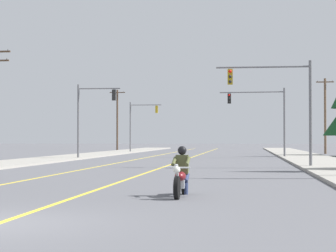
% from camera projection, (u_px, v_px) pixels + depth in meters
% --- Properties ---
extents(lane_stripe_center, '(0.16, 100.00, 0.01)m').
position_uv_depth(lane_stripe_center, '(193.00, 157.00, 56.49)').
color(lane_stripe_center, yellow).
rests_on(lane_stripe_center, ground).
extents(lane_stripe_left, '(0.16, 100.00, 0.01)m').
position_uv_depth(lane_stripe_left, '(151.00, 157.00, 57.00)').
color(lane_stripe_left, yellow).
rests_on(lane_stripe_left, ground).
extents(sidewalk_kerb_right, '(4.40, 110.00, 0.14)m').
position_uv_depth(sidewalk_kerb_right, '(309.00, 158.00, 50.26)').
color(sidewalk_kerb_right, '#9E998E').
rests_on(sidewalk_kerb_right, ground).
extents(sidewalk_kerb_left, '(4.40, 110.00, 0.14)m').
position_uv_depth(sidewalk_kerb_left, '(68.00, 157.00, 52.87)').
color(sidewalk_kerb_left, '#9E998E').
rests_on(sidewalk_kerb_left, ground).
extents(motorcycle_with_rider, '(0.70, 2.19, 1.46)m').
position_uv_depth(motorcycle_with_rider, '(181.00, 176.00, 17.53)').
color(motorcycle_with_rider, black).
rests_on(motorcycle_with_rider, ground).
extents(traffic_signal_near_right, '(5.50, 0.42, 6.20)m').
position_uv_depth(traffic_signal_near_right, '(282.00, 96.00, 35.04)').
color(traffic_signal_near_right, slate).
rests_on(traffic_signal_near_right, ground).
extents(traffic_signal_near_left, '(3.63, 0.39, 6.20)m').
position_uv_depth(traffic_signal_near_left, '(90.00, 111.00, 50.24)').
color(traffic_signal_near_left, slate).
rests_on(traffic_signal_near_left, ground).
extents(traffic_signal_mid_right, '(5.81, 0.42, 6.20)m').
position_uv_depth(traffic_signal_mid_right, '(265.00, 111.00, 53.87)').
color(traffic_signal_mid_right, slate).
rests_on(traffic_signal_mid_right, ground).
extents(traffic_signal_mid_left, '(3.93, 0.37, 6.20)m').
position_uv_depth(traffic_signal_mid_left, '(139.00, 120.00, 74.42)').
color(traffic_signal_mid_left, slate).
rests_on(traffic_signal_mid_left, ground).
extents(utility_pole_right_far, '(1.94, 0.26, 8.45)m').
position_uv_depth(utility_pole_right_far, '(325.00, 114.00, 67.76)').
color(utility_pole_right_far, brown).
rests_on(utility_pole_right_far, ground).
extents(utility_pole_left_far, '(2.31, 0.26, 8.91)m').
position_uv_depth(utility_pole_left_far, '(117.00, 119.00, 89.15)').
color(utility_pole_left_far, '#4C3828').
rests_on(utility_pole_left_far, ground).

